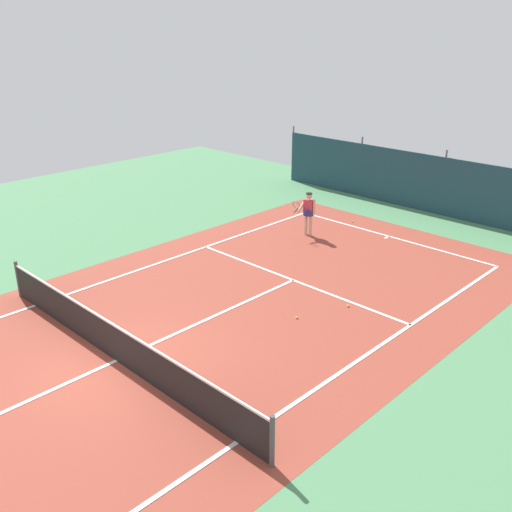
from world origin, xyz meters
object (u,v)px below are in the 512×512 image
(tennis_ball_near_player, at_px, (348,306))
(tennis_ball_by_sideline, at_px, (297,318))
(tennis_player, at_px, (308,211))
(tennis_ball_midcourt, at_px, (352,222))
(tennis_net, at_px, (115,342))

(tennis_ball_near_player, xyz_separation_m, tennis_ball_by_sideline, (-0.59, -1.54, 0.00))
(tennis_player, relative_size, tennis_ball_by_sideline, 24.85)
(tennis_ball_midcourt, bearing_deg, tennis_net, -81.01)
(tennis_net, bearing_deg, tennis_ball_near_player, 69.50)
(tennis_ball_midcourt, relative_size, tennis_ball_by_sideline, 1.00)
(tennis_ball_midcourt, xyz_separation_m, tennis_ball_by_sideline, (3.64, -7.70, 0.00))
(tennis_player, relative_size, tennis_ball_midcourt, 24.85)
(tennis_net, relative_size, tennis_player, 6.17)
(tennis_ball_near_player, bearing_deg, tennis_ball_midcourt, 124.48)
(tennis_net, distance_m, tennis_ball_near_player, 6.55)
(tennis_ball_near_player, xyz_separation_m, tennis_ball_midcourt, (-4.23, 6.16, 0.00))
(tennis_net, height_order, tennis_ball_midcourt, tennis_net)
(tennis_ball_midcourt, distance_m, tennis_ball_by_sideline, 8.52)
(tennis_player, relative_size, tennis_ball_near_player, 24.85)
(tennis_net, bearing_deg, tennis_player, 103.13)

